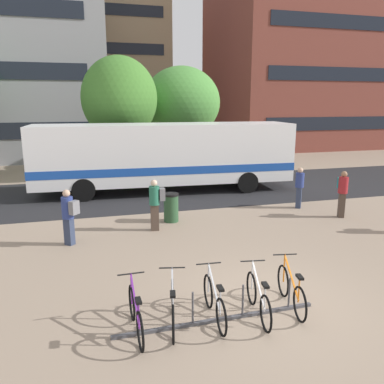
% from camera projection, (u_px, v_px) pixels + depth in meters
% --- Properties ---
extents(ground, '(200.00, 200.00, 0.00)m').
position_uv_depth(ground, '(266.00, 300.00, 8.43)').
color(ground, gray).
extents(bus_lane_asphalt, '(80.00, 7.20, 0.01)m').
position_uv_depth(bus_lane_asphalt, '(165.00, 191.00, 18.69)').
color(bus_lane_asphalt, '#232326').
rests_on(bus_lane_asphalt, ground).
extents(city_bus, '(12.14, 3.18, 3.20)m').
position_uv_depth(city_bus, '(164.00, 155.00, 18.28)').
color(city_bus, white).
rests_on(city_bus, ground).
extents(bike_rack, '(4.15, 0.19, 0.70)m').
position_uv_depth(bike_rack, '(218.00, 317.00, 7.60)').
color(bike_rack, '#47474C').
rests_on(bike_rack, ground).
extents(parked_bicycle_purple_0, '(0.52, 1.72, 0.99)m').
position_uv_depth(parked_bicycle_purple_0, '(136.00, 315.00, 7.14)').
color(parked_bicycle_purple_0, black).
rests_on(parked_bicycle_purple_0, ground).
extents(parked_bicycle_silver_1, '(0.56, 1.70, 0.99)m').
position_uv_depth(parked_bicycle_silver_1, '(173.00, 308.00, 7.38)').
color(parked_bicycle_silver_1, black).
rests_on(parked_bicycle_silver_1, ground).
extents(parked_bicycle_silver_2, '(0.52, 1.72, 0.99)m').
position_uv_depth(parked_bicycle_silver_2, '(214.00, 302.00, 7.59)').
color(parked_bicycle_silver_2, black).
rests_on(parked_bicycle_silver_2, ground).
extents(parked_bicycle_white_3, '(0.52, 1.71, 0.99)m').
position_uv_depth(parked_bicycle_white_3, '(258.00, 299.00, 7.72)').
color(parked_bicycle_white_3, black).
rests_on(parked_bicycle_white_3, ground).
extents(parked_bicycle_orange_4, '(0.52, 1.71, 0.99)m').
position_uv_depth(parked_bicycle_orange_4, '(291.00, 290.00, 8.05)').
color(parked_bicycle_orange_4, black).
rests_on(parked_bicycle_orange_4, ground).
extents(commuter_grey_pack_0, '(0.59, 0.58, 1.70)m').
position_uv_depth(commuter_grey_pack_0, '(69.00, 214.00, 11.49)').
color(commuter_grey_pack_0, '#2D3851').
rests_on(commuter_grey_pack_0, ground).
extents(commuter_grey_pack_2, '(0.56, 0.60, 1.65)m').
position_uv_depth(commuter_grey_pack_2, '(300.00, 185.00, 15.59)').
color(commuter_grey_pack_2, '#2D3851').
rests_on(commuter_grey_pack_2, ground).
extents(commuter_teal_pack_3, '(0.48, 0.60, 1.74)m').
position_uv_depth(commuter_teal_pack_3, '(342.00, 191.00, 14.31)').
color(commuter_teal_pack_3, '#47382D').
rests_on(commuter_teal_pack_3, ground).
extents(commuter_grey_pack_4, '(0.54, 0.36, 1.73)m').
position_uv_depth(commuter_grey_pack_4, '(155.00, 201.00, 12.80)').
color(commuter_grey_pack_4, '#47382D').
rests_on(commuter_grey_pack_4, ground).
extents(trash_bin, '(0.55, 0.55, 1.03)m').
position_uv_depth(trash_bin, '(171.00, 207.00, 13.87)').
color(trash_bin, '#284C2D').
rests_on(trash_bin, ground).
extents(street_tree_1, '(4.88, 4.88, 6.39)m').
position_uv_depth(street_tree_1, '(181.00, 103.00, 24.61)').
color(street_tree_1, brown).
rests_on(street_tree_1, ground).
extents(street_tree_2, '(4.13, 4.13, 6.65)m').
position_uv_depth(street_tree_2, '(119.00, 98.00, 21.25)').
color(street_tree_2, brown).
rests_on(street_tree_2, ground).
extents(building_right_wing, '(23.77, 13.14, 24.07)m').
position_uv_depth(building_right_wing, '(339.00, 19.00, 37.85)').
color(building_right_wing, brown).
rests_on(building_right_wing, ground).
extents(building_centre_block, '(15.54, 10.52, 14.49)m').
position_uv_depth(building_centre_block, '(96.00, 74.00, 43.80)').
color(building_centre_block, tan).
rests_on(building_centre_block, ground).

